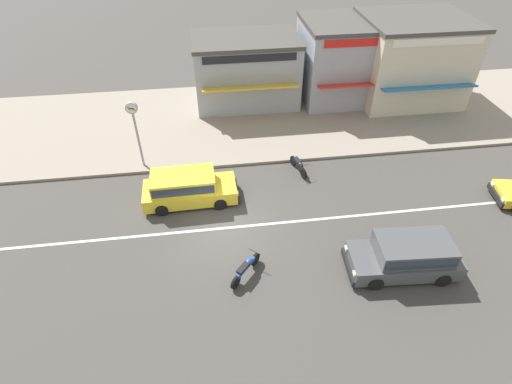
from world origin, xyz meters
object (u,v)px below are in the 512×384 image
Objects in this scene: minivan_dark_grey_0 at (408,255)px; shopfront_far_kios at (409,59)px; motorcycle_0 at (246,268)px; motorcycle_1 at (299,165)px; shopfront_mid_block at (354,59)px; street_clock at (134,121)px; shopfront_corner_warung at (246,70)px; minivan_yellow_2 at (187,187)px.

minivan_dark_grey_0 is 16.02m from shopfront_far_kios.
minivan_dark_grey_0 is at bearing -4.81° from motorcycle_0.
shopfront_mid_block is (5.39, 8.25, 2.26)m from motorcycle_1.
motorcycle_0 is 7.44m from motorcycle_1.
motorcycle_1 is 8.70m from street_clock.
minivan_dark_grey_0 is 2.94× the size of motorcycle_0.
shopfront_corner_warung is 1.01× the size of shopfront_far_kios.
shopfront_mid_block is (7.20, -0.09, 0.39)m from shopfront_corner_warung.
motorcycle_0 is (-6.40, 0.54, -0.42)m from minivan_dark_grey_0.
motorcycle_1 is at bearing -77.73° from shopfront_corner_warung.
shopfront_far_kios is (14.81, 9.19, 1.93)m from minivan_yellow_2.
minivan_yellow_2 is 17.54m from shopfront_far_kios.
motorcycle_1 is at bearing -139.79° from shopfront_far_kios.
minivan_dark_grey_0 is at bearing -99.46° from shopfront_mid_block.
shopfront_far_kios is (12.55, 14.13, 2.35)m from motorcycle_0.
minivan_yellow_2 is 0.68× the size of shopfront_corner_warung.
motorcycle_1 is (3.56, 6.53, -0.00)m from motorcycle_0.
motorcycle_0 is at bearing -118.61° from motorcycle_1.
motorcycle_0 is at bearing -131.61° from shopfront_far_kios.
minivan_dark_grey_0 reaches higher than motorcycle_0.
shopfront_far_kios is at bearing 40.21° from motorcycle_1.
street_clock reaches higher than motorcycle_1.
shopfront_corner_warung is (4.01, 9.93, 1.45)m from minivan_yellow_2.
motorcycle_0 is 0.41× the size of street_clock.
shopfront_far_kios is at bearing 67.24° from minivan_dark_grey_0.
shopfront_far_kios reaches higher than minivan_dark_grey_0.
shopfront_mid_block reaches higher than minivan_yellow_2.
motorcycle_0 is 0.23× the size of shopfront_far_kios.
motorcycle_1 is at bearing 111.87° from minivan_dark_grey_0.
shopfront_mid_block is 3.66m from shopfront_far_kios.
shopfront_far_kios is at bearing -10.22° from shopfront_mid_block.
shopfront_mid_block reaches higher than motorcycle_1.
shopfront_mid_block is at bearing 26.30° from street_clock.
minivan_yellow_2 is 4.41m from street_clock.
shopfront_corner_warung is at bearing 46.77° from street_clock.
minivan_yellow_2 is 0.66× the size of shopfront_mid_block.
shopfront_far_kios reaches higher than shopfront_corner_warung.
minivan_yellow_2 is 15.03m from shopfront_mid_block.
motorcycle_1 is 12.00m from shopfront_far_kios.
shopfront_far_kios is (8.99, 7.60, 2.35)m from motorcycle_1.
minivan_dark_grey_0 is 2.56× the size of motorcycle_1.
minivan_yellow_2 is 5.45m from motorcycle_0.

